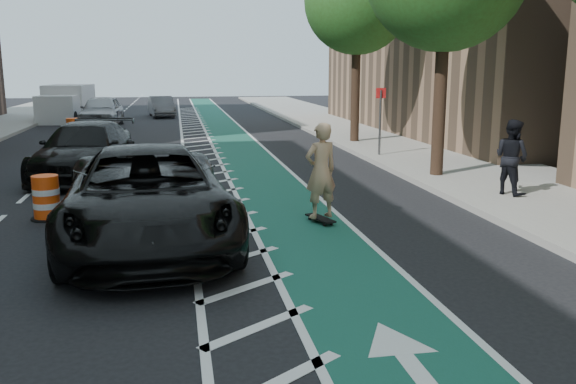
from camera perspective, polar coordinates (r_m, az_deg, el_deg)
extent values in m
plane|color=black|center=(9.05, -13.52, -9.34)|extent=(120.00, 120.00, 0.00)
cube|color=#164F39|center=(18.88, -2.85, 1.90)|extent=(2.00, 90.00, 0.01)
cube|color=silver|center=(18.74, -7.40, 1.75)|extent=(1.40, 90.00, 0.01)
cube|color=gray|center=(20.73, 15.28, 2.57)|extent=(5.00, 90.00, 0.15)
cube|color=gray|center=(19.80, 8.86, 2.45)|extent=(0.12, 90.00, 0.16)
cylinder|color=#382619|center=(18.03, 13.75, 8.15)|extent=(0.36, 0.36, 4.40)
cylinder|color=#382619|center=(25.54, 6.38, 9.33)|extent=(0.36, 0.36, 4.40)
sphere|color=#254A18|center=(25.66, 6.57, 17.39)|extent=(4.20, 4.20, 4.20)
cylinder|color=#4C4C4C|center=(21.71, 8.60, 6.24)|extent=(0.08, 0.08, 2.40)
cube|color=red|center=(21.64, 8.69, 9.14)|extent=(0.35, 0.02, 0.35)
cube|color=black|center=(12.70, 3.04, -2.46)|extent=(0.50, 0.90, 0.03)
cylinder|color=black|center=(12.91, 2.04, -2.52)|extent=(0.05, 0.07, 0.07)
cylinder|color=black|center=(13.00, 2.71, -2.43)|extent=(0.05, 0.07, 0.07)
cylinder|color=black|center=(12.44, 3.38, -3.09)|extent=(0.05, 0.07, 0.07)
cylinder|color=black|center=(12.53, 4.07, -2.99)|extent=(0.05, 0.07, 0.07)
imported|color=tan|center=(12.50, 3.09, 2.00)|extent=(0.83, 0.67, 1.97)
imported|color=black|center=(11.33, -13.06, -0.42)|extent=(3.34, 6.53, 1.76)
imported|color=black|center=(18.83, -18.44, 3.72)|extent=(2.89, 5.71, 1.59)
imported|color=#A5A6AB|center=(34.95, -17.04, 7.27)|extent=(2.19, 5.03, 1.69)
imported|color=#58595D|center=(40.90, -11.75, 7.84)|extent=(1.94, 4.17, 1.32)
imported|color=black|center=(15.64, 20.18, 3.09)|extent=(0.97, 1.08, 1.82)
cube|color=silver|center=(39.64, -19.76, 7.88)|extent=(2.68, 3.63, 2.14)
cube|color=silver|center=(37.19, -20.74, 7.19)|extent=(2.30, 1.91, 1.60)
cylinder|color=black|center=(37.09, -22.31, 6.40)|extent=(0.34, 0.77, 0.75)
cylinder|color=black|center=(36.56, -19.42, 6.55)|extent=(0.34, 0.77, 0.75)
cylinder|color=black|center=(40.76, -20.70, 6.92)|extent=(0.34, 0.77, 0.75)
cylinder|color=black|center=(40.28, -18.06, 7.05)|extent=(0.34, 0.77, 0.75)
cylinder|color=#FF4A0D|center=(13.89, -21.68, -0.48)|extent=(0.55, 0.55, 0.94)
cylinder|color=silver|center=(13.92, -21.63, -1.12)|extent=(0.56, 0.56, 0.13)
cylinder|color=silver|center=(13.86, -21.72, 0.07)|extent=(0.56, 0.56, 0.13)
cylinder|color=black|center=(13.98, -21.54, -2.29)|extent=(0.69, 0.69, 0.04)
cylinder|color=#DF560B|center=(22.31, -18.85, 3.97)|extent=(0.53, 0.53, 0.91)
cylinder|color=silver|center=(22.33, -18.82, 3.58)|extent=(0.54, 0.54, 0.12)
cylinder|color=silver|center=(22.30, -18.87, 4.30)|extent=(0.54, 0.54, 0.12)
cylinder|color=black|center=(22.37, -18.77, 2.86)|extent=(0.67, 0.67, 0.04)
cylinder|color=#EE480C|center=(27.92, -19.39, 5.47)|extent=(0.60, 0.60, 1.03)
cylinder|color=silver|center=(27.94, -19.37, 5.12)|extent=(0.61, 0.61, 0.14)
cylinder|color=silver|center=(27.91, -19.41, 5.78)|extent=(0.61, 0.61, 0.14)
cylinder|color=black|center=(27.97, -19.33, 4.47)|extent=(0.76, 0.76, 0.05)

